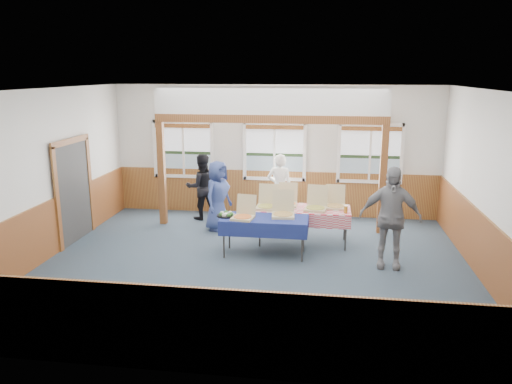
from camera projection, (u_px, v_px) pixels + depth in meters
floor at (254, 265)px, 9.27m from camera, size 8.00×8.00×0.00m
ceiling at (254, 89)px, 8.52m from camera, size 8.00×8.00×0.00m
wall_back at (275, 151)px, 12.27m from camera, size 8.00×0.00×8.00m
wall_front at (210, 247)px, 5.53m from camera, size 8.00×0.00×8.00m
wall_left at (46, 175)px, 9.44m from camera, size 0.00×8.00×8.00m
wall_right at (490, 188)px, 8.36m from camera, size 0.00×8.00×8.00m
wainscot_back at (274, 193)px, 12.49m from camera, size 7.98×0.05×1.10m
wainscot_front at (212, 332)px, 5.80m from camera, size 7.98×0.05×1.10m
wainscot_left at (52, 228)px, 9.68m from camera, size 0.05×6.98×1.10m
wainscot_right at (482, 247)px, 8.61m from camera, size 0.05×6.98×1.10m
cased_opening at (73, 192)px, 10.43m from camera, size 0.06×1.30×2.10m
window_left at (183, 146)px, 12.52m from camera, size 1.56×0.10×1.46m
window_mid at (274, 148)px, 12.21m from camera, size 1.56×0.10×1.46m
window_right at (370, 150)px, 11.90m from camera, size 1.56×0.10×1.46m
post_left at (162, 174)px, 11.54m from camera, size 0.15×0.15×2.40m
post_right at (383, 180)px, 10.87m from camera, size 0.15×0.15×2.40m
cross_beam at (269, 119)px, 10.90m from camera, size 5.15×0.18×0.18m
table_left at (264, 221)px, 9.62m from camera, size 1.77×1.01×0.76m
table_right at (303, 211)px, 10.29m from camera, size 2.07×1.41×0.76m
pizza_box_a at (243, 215)px, 9.54m from camera, size 0.46×0.53×0.42m
pizza_box_b at (283, 213)px, 9.70m from camera, size 0.47×0.56×0.47m
pizza_box_c at (267, 205)px, 10.27m from camera, size 0.45×0.54×0.46m
pizza_box_d at (287, 202)px, 10.49m from camera, size 0.41×0.50×0.44m
pizza_box_e at (316, 206)px, 10.15m from camera, size 0.48×0.57×0.47m
pizza_box_f at (335, 204)px, 10.31m from camera, size 0.41×0.49×0.44m
veggie_tray at (226, 215)px, 9.70m from camera, size 0.37×0.37×0.09m
drink_glass at (346, 209)px, 9.90m from camera, size 0.07×0.07×0.15m
woman_white at (280, 188)px, 11.88m from camera, size 0.59×0.39×1.62m
woman_black at (202, 187)px, 12.02m from camera, size 0.96×0.88×1.59m
man_blue at (218, 196)px, 11.17m from camera, size 0.77×0.91×1.58m
person_grey at (390, 217)px, 8.99m from camera, size 1.14×0.55×1.88m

